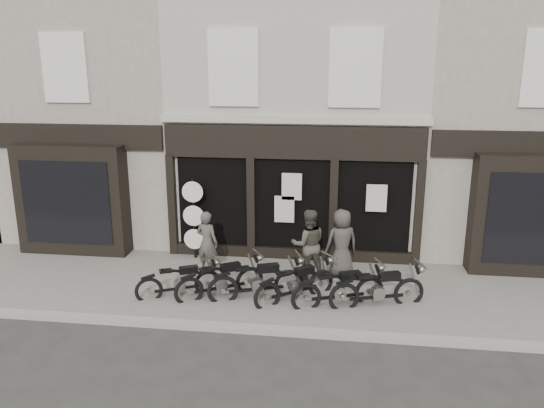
# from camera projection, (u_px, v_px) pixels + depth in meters

# --- Properties ---
(ground_plane) EXTENTS (90.00, 90.00, 0.00)m
(ground_plane) POSITION_uv_depth(u_px,v_px,m) (280.00, 307.00, 12.42)
(ground_plane) COLOR #2D2B28
(ground_plane) RESTS_ON ground
(pavement) EXTENTS (30.00, 4.20, 0.12)m
(pavement) POSITION_uv_depth(u_px,v_px,m) (284.00, 289.00, 13.26)
(pavement) COLOR #66605A
(pavement) RESTS_ON ground_plane
(kerb) EXTENTS (30.00, 0.25, 0.13)m
(kerb) POSITION_uv_depth(u_px,v_px,m) (273.00, 330.00, 11.20)
(kerb) COLOR gray
(kerb) RESTS_ON ground_plane
(central_building) EXTENTS (7.30, 6.22, 8.34)m
(central_building) POSITION_uv_depth(u_px,v_px,m) (301.00, 109.00, 17.05)
(central_building) COLOR #A69E8E
(central_building) RESTS_ON ground
(neighbour_left) EXTENTS (5.60, 6.73, 8.34)m
(neighbour_left) POSITION_uv_depth(u_px,v_px,m) (113.00, 108.00, 17.80)
(neighbour_left) COLOR #9F9586
(neighbour_left) RESTS_ON ground
(neighbour_right) EXTENTS (5.60, 6.73, 8.34)m
(neighbour_right) POSITION_uv_depth(u_px,v_px,m) (508.00, 113.00, 16.21)
(neighbour_right) COLOR #9F9586
(neighbour_right) RESTS_ON ground
(motorcycle_0) EXTENTS (1.92, 1.16, 0.99)m
(motorcycle_0) POSITION_uv_depth(u_px,v_px,m) (180.00, 284.00, 12.73)
(motorcycle_0) COLOR black
(motorcycle_0) RESTS_ON ground
(motorcycle_1) EXTENTS (2.01, 1.43, 1.08)m
(motorcycle_1) POSITION_uv_depth(u_px,v_px,m) (221.00, 283.00, 12.70)
(motorcycle_1) COLOR black
(motorcycle_1) RESTS_ON ground
(motorcycle_2) EXTENTS (2.25, 1.13, 1.13)m
(motorcycle_2) POSITION_uv_depth(u_px,v_px,m) (258.00, 284.00, 12.59)
(motorcycle_2) COLOR black
(motorcycle_2) RESTS_ON ground
(motorcycle_3) EXTENTS (1.87, 1.57, 1.06)m
(motorcycle_3) POSITION_uv_depth(u_px,v_px,m) (296.00, 287.00, 12.51)
(motorcycle_3) COLOR black
(motorcycle_3) RESTS_ON ground
(motorcycle_4) EXTENTS (2.15, 1.12, 1.09)m
(motorcycle_4) POSITION_uv_depth(u_px,v_px,m) (339.00, 292.00, 12.22)
(motorcycle_4) COLOR black
(motorcycle_4) RESTS_ON ground
(motorcycle_5) EXTENTS (2.22, 1.00, 1.10)m
(motorcycle_5) POSITION_uv_depth(u_px,v_px,m) (378.00, 292.00, 12.18)
(motorcycle_5) COLOR black
(motorcycle_5) RESTS_ON ground
(man_left) EXTENTS (0.72, 0.59, 1.69)m
(man_left) POSITION_uv_depth(u_px,v_px,m) (207.00, 242.00, 13.93)
(man_left) COLOR #47403A
(man_left) RESTS_ON pavement
(man_centre) EXTENTS (1.04, 0.89, 1.84)m
(man_centre) POSITION_uv_depth(u_px,v_px,m) (308.00, 244.00, 13.56)
(man_centre) COLOR #413E35
(man_centre) RESTS_ON pavement
(man_right) EXTENTS (1.02, 0.86, 1.78)m
(man_right) POSITION_uv_depth(u_px,v_px,m) (341.00, 242.00, 13.79)
(man_right) COLOR #3E3934
(man_right) RESTS_ON pavement
(advert_sign_post) EXTENTS (0.60, 0.38, 2.44)m
(advert_sign_post) POSITION_uv_depth(u_px,v_px,m) (194.00, 222.00, 14.93)
(advert_sign_post) COLOR black
(advert_sign_post) RESTS_ON ground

